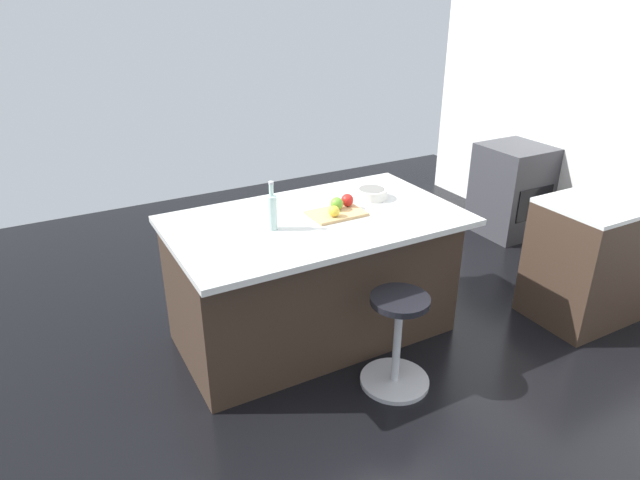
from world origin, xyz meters
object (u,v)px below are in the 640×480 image
kitchen_island (313,277)px  apple_green (337,204)px  cutting_board (336,213)px  water_bottle (272,211)px  stool_by_window (397,344)px  apple_red (347,200)px  apple_yellow (334,211)px  fruit_bowl (371,193)px  oven_range (511,190)px

kitchen_island → apple_green: 0.55m
cutting_board → water_bottle: bearing=1.3°
stool_by_window → water_bottle: water_bottle is taller
stool_by_window → apple_green: size_ratio=7.29×
apple_green → apple_red: (-0.10, -0.02, -0.00)m
stool_by_window → apple_yellow: apple_yellow is taller
water_bottle → apple_yellow: bearing=173.6°
cutting_board → apple_red: bearing=-153.1°
fruit_bowl → water_bottle: bearing=10.9°
kitchen_island → water_bottle: (0.33, 0.08, 0.58)m
stool_by_window → apple_red: (-0.07, -0.73, 0.69)m
apple_red → fruit_bowl: apple_red is taller
oven_range → apple_red: apple_red is taller
water_bottle → fruit_bowl: size_ratio=1.41×
fruit_bowl → cutting_board: bearing=21.9°
water_bottle → fruit_bowl: water_bottle is taller
apple_yellow → fruit_bowl: size_ratio=0.33×
water_bottle → oven_range: bearing=-165.6°
stool_by_window → cutting_board: cutting_board is taller
oven_range → apple_yellow: apple_yellow is taller
kitchen_island → apple_green: bearing=169.8°
oven_range → stool_by_window: size_ratio=1.42×
apple_yellow → kitchen_island: bearing=-54.1°
stool_by_window → kitchen_island: bearing=-75.2°
stool_by_window → cutting_board: bearing=-85.5°
kitchen_island → cutting_board: (-0.14, 0.07, 0.47)m
stool_by_window → apple_green: 0.99m
apple_green → fruit_bowl: bearing=-162.1°
stool_by_window → apple_green: (0.03, -0.71, 0.70)m
apple_red → cutting_board: bearing=26.9°
oven_range → apple_green: size_ratio=10.32×
stool_by_window → apple_yellow: size_ratio=8.73×
apple_green → apple_red: apple_green is taller
fruit_bowl → oven_range: bearing=-164.3°
cutting_board → stool_by_window: bearing=94.5°
stool_by_window → water_bottle: bearing=-51.7°
kitchen_island → cutting_board: bearing=154.7°
oven_range → apple_green: apple_green is taller
oven_range → cutting_board: 2.61m
kitchen_island → cutting_board: cutting_board is taller
fruit_bowl → apple_yellow: bearing=26.0°
stool_by_window → apple_yellow: 0.93m
apple_yellow → apple_green: bearing=-128.3°
apple_green → oven_range: bearing=-163.9°
apple_red → apple_green: bearing=14.1°
water_bottle → apple_green: bearing=-174.4°
apple_green → apple_red: bearing=-165.9°
stool_by_window → fruit_bowl: size_ratio=2.85×
cutting_board → apple_red: size_ratio=4.24×
cutting_board → apple_yellow: apple_yellow is taller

